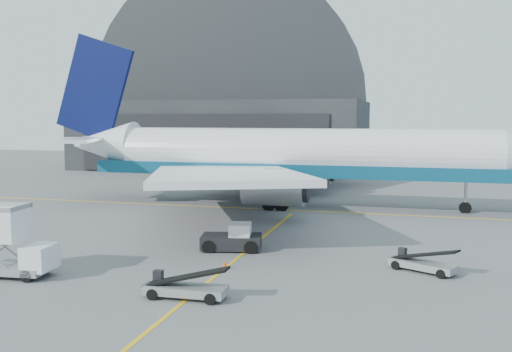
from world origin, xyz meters
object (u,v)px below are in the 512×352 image
(catering_truck, at_px, (2,242))
(airliner, at_px, (282,156))
(belt_loader_b, at_px, (422,263))
(pushback_tug, at_px, (233,240))
(belt_loader_a, at_px, (185,288))

(catering_truck, bearing_deg, airliner, 66.76)
(catering_truck, xyz_separation_m, belt_loader_b, (23.95, 7.48, -1.51))
(pushback_tug, bearing_deg, airliner, 81.50)
(airliner, relative_size, belt_loader_b, 12.71)
(catering_truck, distance_m, pushback_tug, 14.96)
(catering_truck, height_order, belt_loader_b, catering_truck)
(belt_loader_a, bearing_deg, pushback_tug, 92.91)
(airliner, relative_size, catering_truck, 8.99)
(belt_loader_b, bearing_deg, airliner, 148.58)
(airliner, xyz_separation_m, catering_truck, (-10.11, -30.44, -3.24))
(belt_loader_a, bearing_deg, belt_loader_b, 33.98)
(catering_truck, bearing_deg, belt_loader_a, -9.77)
(catering_truck, bearing_deg, pushback_tug, 36.73)
(airliner, bearing_deg, pushback_tug, -87.12)
(catering_truck, relative_size, belt_loader_b, 1.41)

